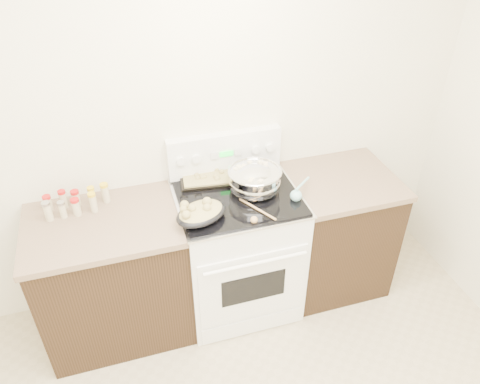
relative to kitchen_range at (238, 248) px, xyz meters
name	(u,v)px	position (x,y,z in m)	size (l,w,h in m)	color
room_shell	(264,281)	(-0.35, -1.42, 1.21)	(4.10, 3.60, 2.75)	#EDE7CD
counter_left	(114,277)	(-0.83, 0.01, -0.03)	(0.93, 0.67, 0.92)	black
counter_right	(334,231)	(0.73, 0.01, -0.03)	(0.73, 0.67, 0.92)	black
kitchen_range	(238,248)	(0.00, 0.00, 0.00)	(0.78, 0.73, 1.22)	white
mixing_bowl	(255,180)	(0.12, 0.01, 0.53)	(0.37, 0.37, 0.20)	silver
roasting_pan	(201,212)	(-0.27, -0.17, 0.50)	(0.38, 0.33, 0.12)	black
baking_sheet	(209,176)	(-0.13, 0.22, 0.47)	(0.40, 0.31, 0.05)	black
wooden_spoon	(255,215)	(0.04, -0.25, 0.46)	(0.15, 0.26, 0.04)	tan
blue_ladle	(297,194)	(0.34, -0.14, 0.48)	(0.20, 0.21, 0.09)	#89C7CC
spice_jars	(75,202)	(-0.97, 0.17, 0.49)	(0.39, 0.15, 0.13)	#BFB28C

